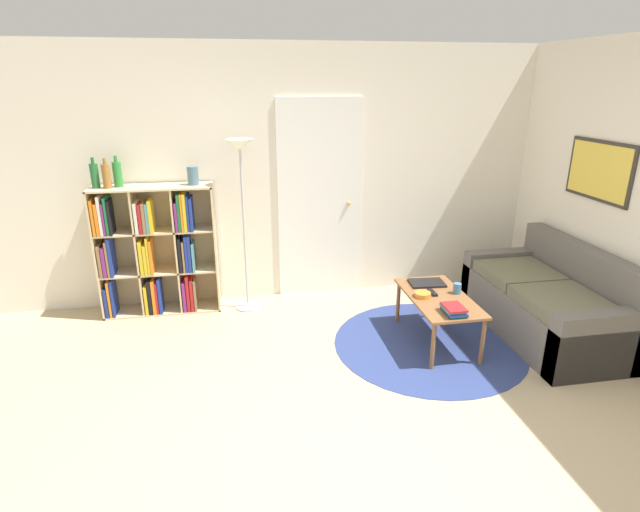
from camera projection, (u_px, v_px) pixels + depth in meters
The scene contains 17 objects.
ground_plane at pixel (381, 462), 3.09m from camera, with size 14.00×14.00×0.00m, color tan.
wall_back at pixel (311, 177), 5.20m from camera, with size 7.79×0.11×2.60m.
wall_right at pixel (610, 195), 4.32m from camera, with size 0.08×5.70×2.60m.
rug at pixel (429, 344), 4.48m from camera, with size 1.70×1.70×0.01m.
bookshelf at pixel (154, 250), 4.94m from camera, with size 1.14×0.34×1.29m.
floor_lamp at pixel (241, 173), 4.74m from camera, with size 0.26×0.26×1.72m.
couch at pixel (550, 304), 4.60m from camera, with size 0.84×1.64×0.83m.
coffee_table at pixel (438, 301), 4.41m from camera, with size 0.51×0.95×0.44m.
laptop at pixel (427, 283), 4.66m from camera, with size 0.33×0.24×0.02m.
bowl at pixel (423, 295), 4.38m from camera, with size 0.14×0.14×0.04m.
book_stack_on_table at pixel (454, 310), 4.06m from camera, with size 0.17×0.22×0.07m.
cup at pixel (457, 288), 4.44m from camera, with size 0.07×0.07×0.09m.
remote at pixel (432, 293), 4.45m from camera, with size 0.05×0.14×0.02m.
bottle_left at pixel (95, 175), 4.62m from camera, with size 0.08×0.08×0.28m.
bottle_middle at pixel (106, 176), 4.61m from camera, with size 0.07×0.07×0.28m.
bottle_right at pixel (118, 174), 4.67m from camera, with size 0.08×0.08×0.29m.
vase_on_shelf at pixel (193, 176), 4.77m from camera, with size 0.11×0.11×0.18m.
Camera 1 is at (-0.82, -2.39, 2.24)m, focal length 28.00 mm.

